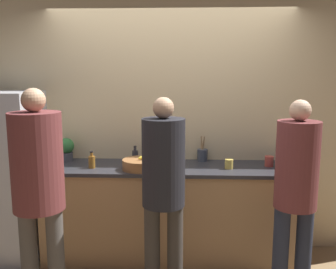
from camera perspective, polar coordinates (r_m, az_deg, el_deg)
name	(u,v)px	position (r m, az deg, el deg)	size (l,w,h in m)	color
wall_back	(170,127)	(3.94, 0.34, 1.22)	(5.20, 0.06, 2.60)	#D6BC8C
counter	(169,212)	(3.85, 0.14, -11.68)	(2.47, 0.66, 0.95)	#9E754C
refrigerator	(8,176)	(4.09, -23.26, -5.82)	(0.64, 0.68, 1.68)	#B7B7BC
person_left	(38,180)	(2.98, -19.19, -6.56)	(0.38, 0.38, 1.76)	#4C4742
person_center	(163,182)	(3.02, -0.69, -7.24)	(0.34, 0.34, 1.68)	#38332D
person_right	(296,185)	(3.16, 18.90, -7.33)	(0.33, 0.33, 1.66)	#232838
fruit_bowl	(141,164)	(3.57, -4.16, -4.54)	(0.35, 0.35, 0.14)	brown
utensil_crock	(202,155)	(3.90, 5.26, -3.07)	(0.11, 0.11, 0.26)	#3D424C
bottle_dark	(135,156)	(3.86, -5.03, -3.23)	(0.06, 0.06, 0.17)	#333338
bottle_amber	(92,161)	(3.68, -11.53, -4.04)	(0.06, 0.06, 0.17)	brown
cup_yellow	(229,164)	(3.63, 9.27, -4.45)	(0.08, 0.08, 0.09)	gold
cup_red	(269,161)	(3.81, 15.15, -3.95)	(0.09, 0.09, 0.10)	#A33D33
potted_plant	(66,149)	(4.02, -15.25, -2.09)	(0.16, 0.16, 0.24)	#3D3D42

